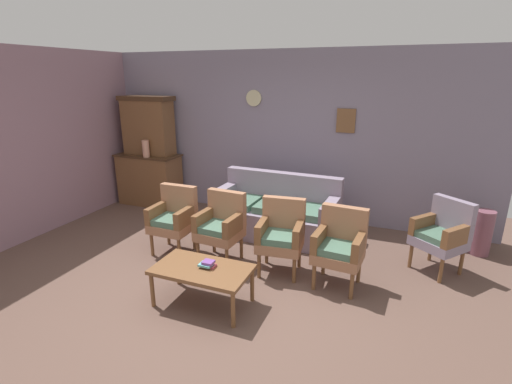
{
  "coord_description": "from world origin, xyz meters",
  "views": [
    {
      "loc": [
        1.75,
        -3.2,
        2.31
      ],
      "look_at": [
        0.03,
        1.11,
        0.85
      ],
      "focal_mm": 26.16,
      "sensor_mm": 36.0,
      "label": 1
    }
  ],
  "objects_px": {
    "side_cabinet": "(150,179)",
    "armchair_by_doorway": "(221,224)",
    "floral_couch": "(276,214)",
    "floor_vase_by_wall": "(482,233)",
    "vase_on_cabinet": "(146,149)",
    "wingback_chair_by_fireplace": "(442,233)",
    "book_stack_on_table": "(208,264)",
    "armchair_near_cabinet": "(340,244)",
    "armchair_near_couch_end": "(174,217)",
    "coffee_table": "(202,272)",
    "armchair_row_middle": "(281,233)"
  },
  "relations": [
    {
      "from": "side_cabinet",
      "to": "vase_on_cabinet",
      "type": "bearing_deg",
      "value": -58.53
    },
    {
      "from": "wingback_chair_by_fireplace",
      "to": "coffee_table",
      "type": "distance_m",
      "value": 2.89
    },
    {
      "from": "floral_couch",
      "to": "armchair_near_couch_end",
      "type": "distance_m",
      "value": 1.52
    },
    {
      "from": "book_stack_on_table",
      "to": "floor_vase_by_wall",
      "type": "height_order",
      "value": "floor_vase_by_wall"
    },
    {
      "from": "wingback_chair_by_fireplace",
      "to": "book_stack_on_table",
      "type": "relative_size",
      "value": 5.63
    },
    {
      "from": "vase_on_cabinet",
      "to": "floral_couch",
      "type": "height_order",
      "value": "vase_on_cabinet"
    },
    {
      "from": "side_cabinet",
      "to": "armchair_near_couch_end",
      "type": "bearing_deg",
      "value": -44.8
    },
    {
      "from": "floral_couch",
      "to": "floor_vase_by_wall",
      "type": "distance_m",
      "value": 2.79
    },
    {
      "from": "book_stack_on_table",
      "to": "floor_vase_by_wall",
      "type": "xyz_separation_m",
      "value": [
        2.84,
        2.35,
        -0.14
      ]
    },
    {
      "from": "floral_couch",
      "to": "coffee_table",
      "type": "distance_m",
      "value": 2.0
    },
    {
      "from": "coffee_table",
      "to": "armchair_near_cabinet",
      "type": "bearing_deg",
      "value": 36.36
    },
    {
      "from": "armchair_by_doorway",
      "to": "armchair_row_middle",
      "type": "height_order",
      "value": "same"
    },
    {
      "from": "armchair_near_couch_end",
      "to": "wingback_chair_by_fireplace",
      "type": "relative_size",
      "value": 1.0
    },
    {
      "from": "armchair_near_cabinet",
      "to": "coffee_table",
      "type": "relative_size",
      "value": 0.9
    },
    {
      "from": "floral_couch",
      "to": "coffee_table",
      "type": "relative_size",
      "value": 1.85
    },
    {
      "from": "floral_couch",
      "to": "wingback_chair_by_fireplace",
      "type": "height_order",
      "value": "same"
    },
    {
      "from": "coffee_table",
      "to": "floor_vase_by_wall",
      "type": "relative_size",
      "value": 1.62
    },
    {
      "from": "floral_couch",
      "to": "side_cabinet",
      "type": "bearing_deg",
      "value": 169.37
    },
    {
      "from": "armchair_near_cabinet",
      "to": "coffee_table",
      "type": "bearing_deg",
      "value": -143.64
    },
    {
      "from": "armchair_near_couch_end",
      "to": "coffee_table",
      "type": "distance_m",
      "value": 1.36
    },
    {
      "from": "armchair_by_doorway",
      "to": "book_stack_on_table",
      "type": "distance_m",
      "value": 0.97
    },
    {
      "from": "armchair_by_doorway",
      "to": "side_cabinet",
      "type": "bearing_deg",
      "value": 145.81
    },
    {
      "from": "book_stack_on_table",
      "to": "floral_couch",
      "type": "bearing_deg",
      "value": 87.76
    },
    {
      "from": "armchair_near_cabinet",
      "to": "wingback_chair_by_fireplace",
      "type": "distance_m",
      "value": 1.34
    },
    {
      "from": "armchair_near_cabinet",
      "to": "book_stack_on_table",
      "type": "height_order",
      "value": "armchair_near_cabinet"
    },
    {
      "from": "wingback_chair_by_fireplace",
      "to": "book_stack_on_table",
      "type": "height_order",
      "value": "wingback_chair_by_fireplace"
    },
    {
      "from": "vase_on_cabinet",
      "to": "armchair_near_couch_end",
      "type": "height_order",
      "value": "vase_on_cabinet"
    },
    {
      "from": "floral_couch",
      "to": "wingback_chair_by_fireplace",
      "type": "xyz_separation_m",
      "value": [
        2.21,
        -0.29,
        0.17
      ]
    },
    {
      "from": "armchair_row_middle",
      "to": "vase_on_cabinet",
      "type": "bearing_deg",
      "value": 155.51
    },
    {
      "from": "armchair_near_couch_end",
      "to": "armchair_by_doorway",
      "type": "bearing_deg",
      "value": 0.5
    },
    {
      "from": "floral_couch",
      "to": "armchair_row_middle",
      "type": "xyz_separation_m",
      "value": [
        0.41,
        -1.02,
        0.17
      ]
    },
    {
      "from": "armchair_row_middle",
      "to": "wingback_chair_by_fireplace",
      "type": "xyz_separation_m",
      "value": [
        1.8,
        0.73,
        0.0
      ]
    },
    {
      "from": "side_cabinet",
      "to": "floral_couch",
      "type": "xyz_separation_m",
      "value": [
        2.64,
        -0.49,
        -0.14
      ]
    },
    {
      "from": "vase_on_cabinet",
      "to": "armchair_by_doorway",
      "type": "distance_m",
      "value": 2.6
    },
    {
      "from": "armchair_near_cabinet",
      "to": "vase_on_cabinet",
      "type": "bearing_deg",
      "value": 159.14
    },
    {
      "from": "side_cabinet",
      "to": "wingback_chair_by_fireplace",
      "type": "distance_m",
      "value": 4.91
    },
    {
      "from": "armchair_near_cabinet",
      "to": "book_stack_on_table",
      "type": "xyz_separation_m",
      "value": [
        -1.2,
        -0.88,
        -0.05
      ]
    },
    {
      "from": "vase_on_cabinet",
      "to": "floor_vase_by_wall",
      "type": "height_order",
      "value": "vase_on_cabinet"
    },
    {
      "from": "floral_couch",
      "to": "armchair_near_cabinet",
      "type": "relative_size",
      "value": 2.06
    },
    {
      "from": "armchair_near_cabinet",
      "to": "floor_vase_by_wall",
      "type": "distance_m",
      "value": 2.21
    },
    {
      "from": "side_cabinet",
      "to": "floral_couch",
      "type": "height_order",
      "value": "side_cabinet"
    },
    {
      "from": "side_cabinet",
      "to": "vase_on_cabinet",
      "type": "xyz_separation_m",
      "value": [
        0.11,
        -0.18,
        0.61
      ]
    },
    {
      "from": "side_cabinet",
      "to": "armchair_by_doorway",
      "type": "relative_size",
      "value": 1.28
    },
    {
      "from": "book_stack_on_table",
      "to": "armchair_near_cabinet",
      "type": "bearing_deg",
      "value": 36.35
    },
    {
      "from": "armchair_near_cabinet",
      "to": "book_stack_on_table",
      "type": "relative_size",
      "value": 5.63
    },
    {
      "from": "wingback_chair_by_fireplace",
      "to": "book_stack_on_table",
      "type": "xyz_separation_m",
      "value": [
        -2.29,
        -1.66,
        -0.05
      ]
    },
    {
      "from": "floral_couch",
      "to": "armchair_by_doorway",
      "type": "bearing_deg",
      "value": -110.32
    },
    {
      "from": "vase_on_cabinet",
      "to": "armchair_near_cabinet",
      "type": "xyz_separation_m",
      "value": [
        3.65,
        -1.39,
        -0.58
      ]
    },
    {
      "from": "vase_on_cabinet",
      "to": "coffee_table",
      "type": "bearing_deg",
      "value": -43.81
    },
    {
      "from": "wingback_chair_by_fireplace",
      "to": "coffee_table",
      "type": "height_order",
      "value": "wingback_chair_by_fireplace"
    }
  ]
}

